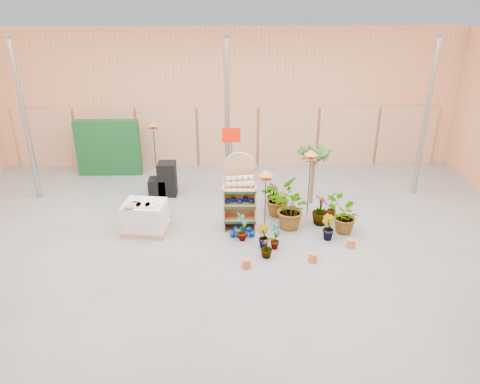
{
  "coord_description": "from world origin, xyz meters",
  "views": [
    {
      "loc": [
        0.04,
        -8.98,
        5.8
      ],
      "look_at": [
        0.3,
        1.5,
        1.0
      ],
      "focal_mm": 35.0,
      "sensor_mm": 36.0,
      "label": 1
    }
  ],
  "objects_px": {
    "bird_table_front": "(266,175)",
    "potted_plant_2": "(292,208)",
    "display_shelf": "(240,194)",
    "pallet_stack": "(145,217)"
  },
  "relations": [
    {
      "from": "bird_table_front",
      "to": "potted_plant_2",
      "type": "height_order",
      "value": "bird_table_front"
    },
    {
      "from": "display_shelf",
      "to": "pallet_stack",
      "type": "xyz_separation_m",
      "value": [
        -2.36,
        -0.22,
        -0.52
      ]
    },
    {
      "from": "display_shelf",
      "to": "bird_table_front",
      "type": "xyz_separation_m",
      "value": [
        0.6,
        -0.57,
        0.73
      ]
    },
    {
      "from": "display_shelf",
      "to": "bird_table_front",
      "type": "distance_m",
      "value": 1.1
    },
    {
      "from": "potted_plant_2",
      "to": "display_shelf",
      "type": "bearing_deg",
      "value": 172.36
    },
    {
      "from": "bird_table_front",
      "to": "potted_plant_2",
      "type": "xyz_separation_m",
      "value": [
        0.71,
        0.39,
        -1.08
      ]
    },
    {
      "from": "pallet_stack",
      "to": "potted_plant_2",
      "type": "xyz_separation_m",
      "value": [
        3.68,
        0.04,
        0.17
      ]
    },
    {
      "from": "bird_table_front",
      "to": "potted_plant_2",
      "type": "relative_size",
      "value": 1.6
    },
    {
      "from": "display_shelf",
      "to": "potted_plant_2",
      "type": "xyz_separation_m",
      "value": [
        1.31,
        -0.18,
        -0.35
      ]
    },
    {
      "from": "display_shelf",
      "to": "potted_plant_2",
      "type": "relative_size",
      "value": 1.78
    }
  ]
}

